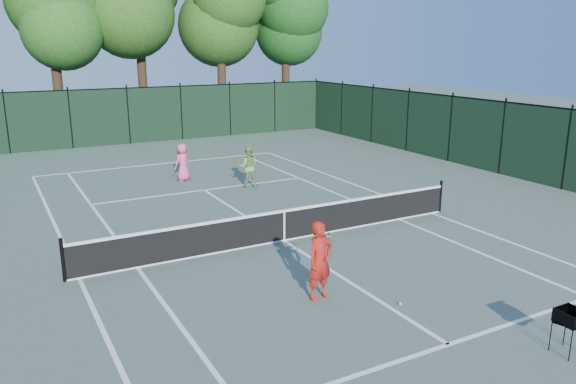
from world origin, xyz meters
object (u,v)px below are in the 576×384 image
coach (320,261)px  player_pink (183,162)px  player_green (248,167)px  ball_hopper (571,317)px  loose_ball_midcourt (400,304)px

coach → player_pink: (0.88, 11.86, -0.12)m
coach → player_green: (2.74, 9.63, -0.07)m
coach → player_green: coach is taller
coach → player_green: 10.01m
coach → ball_hopper: bearing=-67.6°
player_pink → player_green: player_green is taller
player_pink → player_green: bearing=106.6°
loose_ball_midcourt → ball_hopper: bearing=-64.6°
player_green → ball_hopper: 13.65m
player_pink → ball_hopper: 15.98m
player_pink → loose_ball_midcourt: bearing=68.7°
coach → player_pink: bearing=74.1°
player_green → loose_ball_midcourt: size_ratio=23.56×
player_pink → player_green: 2.90m
player_green → loose_ball_midcourt: bearing=104.9°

